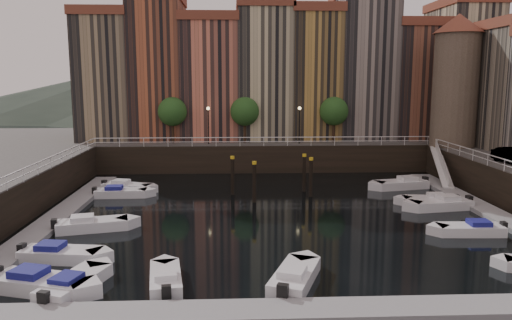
{
  "coord_description": "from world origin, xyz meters",
  "views": [
    {
      "loc": [
        -3.17,
        -37.31,
        10.21
      ],
      "look_at": [
        -1.36,
        4.0,
        3.44
      ],
      "focal_mm": 35.0,
      "sensor_mm": 36.0,
      "label": 1
    }
  ],
  "objects_px": {
    "corner_tower": "(456,79)",
    "boat_left_1": "(59,254)",
    "gangway": "(441,164)",
    "boat_left_0": "(39,283)",
    "mooring_pilings": "(276,178)",
    "boat_left_2": "(91,225)"
  },
  "relations": [
    {
      "from": "corner_tower",
      "to": "boat_left_1",
      "type": "distance_m",
      "value": 42.27
    },
    {
      "from": "gangway",
      "to": "boat_left_0",
      "type": "relative_size",
      "value": 1.58
    },
    {
      "from": "boat_left_0",
      "to": "boat_left_1",
      "type": "xyz_separation_m",
      "value": [
        -0.44,
        4.15,
        -0.03
      ]
    },
    {
      "from": "corner_tower",
      "to": "boat_left_0",
      "type": "relative_size",
      "value": 2.62
    },
    {
      "from": "corner_tower",
      "to": "mooring_pilings",
      "type": "bearing_deg",
      "value": -154.84
    },
    {
      "from": "boat_left_1",
      "to": "boat_left_2",
      "type": "distance_m",
      "value": 5.73
    },
    {
      "from": "corner_tower",
      "to": "mooring_pilings",
      "type": "distance_m",
      "value": 23.25
    },
    {
      "from": "corner_tower",
      "to": "mooring_pilings",
      "type": "relative_size",
      "value": 1.92
    },
    {
      "from": "corner_tower",
      "to": "boat_left_2",
      "type": "relative_size",
      "value": 2.72
    },
    {
      "from": "boat_left_1",
      "to": "boat_left_2",
      "type": "height_order",
      "value": "boat_left_2"
    },
    {
      "from": "corner_tower",
      "to": "gangway",
      "type": "xyz_separation_m",
      "value": [
        -2.9,
        -4.5,
        -8.28
      ]
    },
    {
      "from": "boat_left_1",
      "to": "gangway",
      "type": "bearing_deg",
      "value": 41.15
    },
    {
      "from": "boat_left_2",
      "to": "mooring_pilings",
      "type": "bearing_deg",
      "value": 21.23
    },
    {
      "from": "gangway",
      "to": "boat_left_0",
      "type": "bearing_deg",
      "value": -141.21
    },
    {
      "from": "boat_left_0",
      "to": "corner_tower",
      "type": "bearing_deg",
      "value": 57.82
    },
    {
      "from": "boat_left_0",
      "to": "gangway",
      "type": "bearing_deg",
      "value": 55.58
    },
    {
      "from": "gangway",
      "to": "mooring_pilings",
      "type": "bearing_deg",
      "value": -164.28
    },
    {
      "from": "boat_left_0",
      "to": "boat_left_2",
      "type": "xyz_separation_m",
      "value": [
        -0.29,
        9.88,
        -0.01
      ]
    },
    {
      "from": "mooring_pilings",
      "to": "boat_left_0",
      "type": "xyz_separation_m",
      "value": [
        -13.14,
        -19.27,
        -1.25
      ]
    },
    {
      "from": "corner_tower",
      "to": "boat_left_0",
      "type": "distance_m",
      "value": 44.45
    },
    {
      "from": "mooring_pilings",
      "to": "boat_left_1",
      "type": "bearing_deg",
      "value": -131.93
    },
    {
      "from": "corner_tower",
      "to": "mooring_pilings",
      "type": "height_order",
      "value": "corner_tower"
    }
  ]
}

